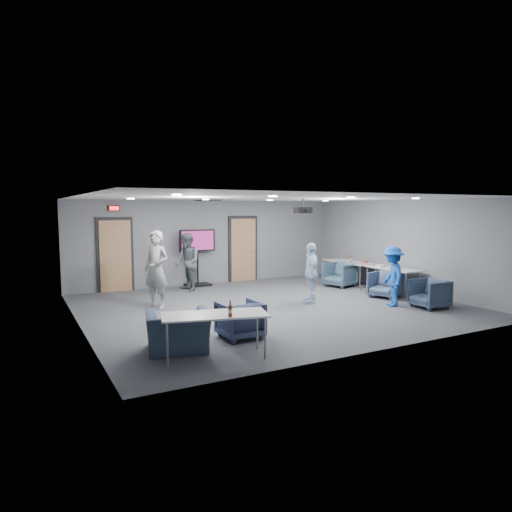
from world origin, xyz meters
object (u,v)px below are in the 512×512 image
person_d (392,276)px  person_b (187,262)px  person_c (311,273)px  chair_right_a (340,275)px  chair_right_c (429,294)px  chair_right_b (385,285)px  table_front_left (215,317)px  chair_front_a (240,320)px  bottle_front (230,311)px  person_a (156,269)px  chair_front_b (178,332)px  table_right_b (393,270)px  tv_stand (197,254)px  bottle_right (351,259)px  projector (303,210)px  table_right_a (350,263)px

person_d → person_b: bearing=-110.4°
person_c → chair_right_a: bearing=147.1°
person_b → chair_right_c: (4.47, -5.02, -0.51)m
chair_right_b → table_front_left: (-6.14, -2.49, 0.33)m
chair_front_a → bottle_front: (-0.72, -1.12, 0.47)m
person_b → person_c: person_b is taller
person_a → person_d: size_ratio=1.26×
chair_right_a → chair_front_b: chair_right_a is taller
person_a → chair_right_a: (5.92, 0.30, -0.58)m
table_right_b → person_c: bearing=90.2°
chair_right_a → table_right_b: (0.65, -1.59, 0.30)m
chair_right_c → chair_front_a: chair_right_c is taller
bottle_front → chair_right_a: bearing=38.4°
chair_right_a → chair_front_a: 6.40m
person_c → chair_front_a: (-3.05, -2.03, -0.43)m
person_a → tv_stand: size_ratio=1.07×
bottle_front → tv_stand: size_ratio=0.14×
chair_right_b → person_a: bearing=-126.7°
bottle_front → bottle_right: 8.29m
chair_right_a → chair_front_a: bearing=-71.2°
chair_right_b → projector: 3.20m
table_front_left → tv_stand: (2.28, 6.75, 0.33)m
table_front_left → chair_right_a: bearing=50.8°
chair_right_c → tv_stand: (-3.86, 5.77, 0.66)m
bottle_right → projector: 3.83m
bottle_right → person_a: bearing=-175.3°
person_b → table_right_b: size_ratio=1.02×
table_front_left → bottle_right: (6.76, 4.70, 0.13)m
bottle_right → projector: bearing=-150.6°
person_a → chair_right_b: person_a is taller
chair_front_a → person_a: bearing=-80.5°
person_a → chair_right_b: size_ratio=2.46×
chair_front_b → bottle_right: (7.20, 4.10, 0.47)m
person_b → person_d: 5.84m
chair_front_a → table_right_b: table_right_b is taller
person_d → bottle_front: person_d is taller
person_a → chair_front_b: size_ratio=1.80×
person_d → chair_right_b: 1.19m
tv_stand → person_b: bearing=-129.1°
person_a → chair_right_a: 5.95m
chair_front_a → chair_right_a: bearing=-146.9°
person_a → chair_right_a: size_ratio=2.29×
table_right_a → chair_front_b: bearing=120.0°
chair_right_a → chair_right_c: (0.00, -3.49, -0.02)m
chair_right_a → chair_right_c: bearing=-15.7°
table_right_b → bottle_front: 7.36m
chair_front_a → table_right_b: bearing=-162.5°
person_c → chair_right_c: 2.95m
chair_front_a → chair_front_b: (-1.30, -0.23, -0.01)m
person_a → person_b: (1.45, 1.83, -0.09)m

